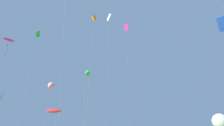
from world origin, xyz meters
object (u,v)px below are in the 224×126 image
at_px(kite_orange_box, 94,19).
at_px(kite_magenta_parafoil, 8,40).
at_px(kite_green_diamond, 37,38).
at_px(kite_green_delta, 86,74).
at_px(kite_cyan_diamond, 2,97).
at_px(kite_pink_delta, 50,86).
at_px(kite_red_parafoil, 54,111).
at_px(observatory_dome, 221,125).
at_px(kite_white_diamond, 109,19).
at_px(kite_blue_box, 222,24).
at_px(kite_magenta_diamond, 126,29).

relative_size(kite_orange_box, kite_magenta_parafoil, 1.18).
distance_m(kite_green_diamond, kite_green_delta, 16.78).
bearing_deg(kite_cyan_diamond, kite_orange_box, -10.77).
bearing_deg(kite_pink_delta, kite_green_delta, -54.17).
bearing_deg(kite_orange_box, kite_green_diamond, -112.46).
xyz_separation_m(kite_red_parafoil, kite_cyan_diamond, (-15.40, 5.95, 4.20)).
xyz_separation_m(kite_orange_box, kite_red_parafoil, (-8.60, -1.38, -26.09)).
relative_size(kite_green_diamond, kite_green_delta, 1.13).
xyz_separation_m(kite_red_parafoil, kite_magenta_parafoil, (-16.62, 6.37, 21.14)).
height_order(kite_magenta_parafoil, observatory_dome, kite_magenta_parafoil).
height_order(kite_magenta_parafoil, kite_cyan_diamond, kite_magenta_parafoil).
xyz_separation_m(kite_orange_box, kite_magenta_parafoil, (-25.23, 4.99, -4.95)).
relative_size(kite_orange_box, kite_green_delta, 2.08).
xyz_separation_m(kite_white_diamond, observatory_dome, (48.34, 42.94, -22.92)).
bearing_deg(kite_green_diamond, kite_magenta_parafoil, 124.34).
distance_m(kite_green_diamond, kite_blue_box, 34.27).
height_order(kite_blue_box, kite_pink_delta, kite_blue_box).
height_order(kite_white_diamond, kite_pink_delta, kite_white_diamond).
relative_size(kite_magenta_diamond, kite_white_diamond, 1.10).
xyz_separation_m(kite_blue_box, kite_pink_delta, (-39.20, 30.13, -5.76)).
relative_size(kite_green_diamond, kite_orange_box, 0.54).
bearing_deg(kite_orange_box, kite_pink_delta, 137.33).
height_order(kite_orange_box, kite_magenta_parafoil, kite_orange_box).
distance_m(kite_magenta_diamond, kite_white_diamond, 12.05).
bearing_deg(kite_magenta_diamond, kite_blue_box, -51.58).
distance_m(kite_magenta_diamond, kite_blue_box, 27.43).
height_order(kite_green_delta, kite_white_diamond, kite_white_diamond).
bearing_deg(kite_blue_box, kite_cyan_diamond, 155.93).
relative_size(kite_orange_box, kite_blue_box, 1.45).
bearing_deg(kite_magenta_diamond, observatory_dome, 37.46).
distance_m(kite_red_parafoil, kite_magenta_parafoil, 27.64).
xyz_separation_m(kite_orange_box, kite_pink_delta, (-13.61, 12.55, -17.02)).
bearing_deg(kite_blue_box, kite_green_diamond, -176.09).
relative_size(kite_green_diamond, kite_magenta_parafoil, 0.64).
bearing_deg(kite_cyan_diamond, kite_pink_delta, 37.53).
bearing_deg(kite_magenta_parafoil, kite_blue_box, -23.95).
relative_size(kite_orange_box, kite_pink_delta, 1.92).
height_order(kite_green_delta, kite_red_parafoil, kite_green_delta).
relative_size(kite_magenta_diamond, kite_cyan_diamond, 2.59).
distance_m(kite_white_diamond, kite_blue_box, 24.62).
bearing_deg(kite_green_delta, kite_orange_box, 76.97).
relative_size(kite_green_diamond, kite_cyan_diamond, 1.44).
xyz_separation_m(kite_red_parafoil, kite_magenta_diamond, (18.23, 3.92, 24.46)).
relative_size(kite_green_delta, kite_magenta_diamond, 0.49).
height_order(kite_green_delta, kite_pink_delta, kite_pink_delta).
height_order(kite_orange_box, kite_cyan_diamond, kite_orange_box).
xyz_separation_m(kite_orange_box, kite_magenta_diamond, (9.62, 2.54, -1.63)).
xyz_separation_m(kite_orange_box, kite_green_delta, (-1.11, -4.77, -17.89)).
bearing_deg(kite_magenta_diamond, kite_magenta_parafoil, 175.98).
bearing_deg(kite_blue_box, kite_orange_box, 145.50).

